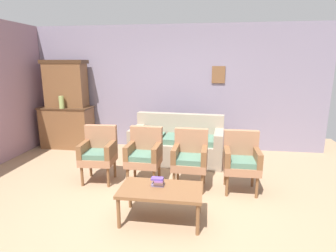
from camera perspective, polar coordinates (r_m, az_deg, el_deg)
The scene contains 12 objects.
ground_plane at distance 3.98m, azimuth -2.82°, elevation -15.48°, with size 7.68×7.68×0.00m, color #997A5B.
wall_back_with_decor at distance 6.12m, azimuth 1.84°, elevation 7.91°, with size 6.40×0.09×2.70m.
side_cabinet at distance 6.65m, azimuth -20.22°, elevation -0.20°, with size 1.16×0.55×0.93m.
cabinet_upper_hutch at distance 6.58m, azimuth -20.56°, elevation 8.33°, with size 0.99×0.38×1.03m.
vase_on_cabinet at distance 6.38m, azimuth -21.33°, elevation 4.65°, with size 0.11×0.11×0.27m, color #9EB263.
floral_couch at distance 5.39m, azimuth 1.94°, elevation -3.91°, with size 1.81×0.92×0.90m.
armchair_by_doorway at distance 4.59m, azimuth -14.22°, elevation -5.13°, with size 0.55×0.52×0.90m.
armchair_near_cabinet at distance 4.38m, azimuth -4.96°, elevation -5.63°, with size 0.53×0.51×0.90m.
armchair_row_middle at distance 4.24m, azimuth 4.63°, elevation -6.27°, with size 0.54×0.51×0.90m.
armchair_near_couch_end at distance 4.26m, azimuth 15.03°, elevation -6.60°, with size 0.52×0.49×0.90m.
coffee_table at distance 3.40m, azimuth -1.51°, elevation -13.55°, with size 1.00×0.56×0.42m.
book_stack_on_table at distance 3.43m, azimuth -2.07°, elevation -11.59°, with size 0.16×0.11×0.10m.
Camera 1 is at (0.69, -3.43, 1.90)m, focal length 29.23 mm.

